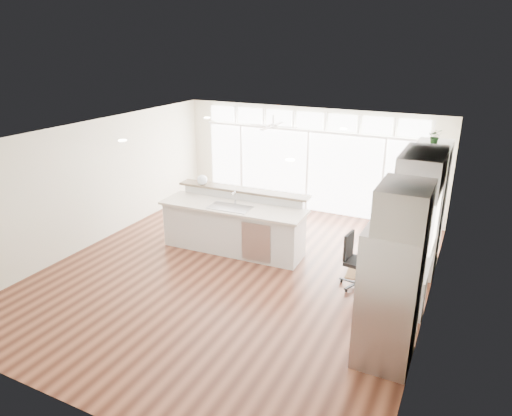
% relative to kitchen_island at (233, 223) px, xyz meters
% --- Properties ---
extents(floor, '(7.00, 8.00, 0.02)m').
position_rel_kitchen_island_xyz_m(floor, '(0.53, -0.83, -0.63)').
color(floor, '#472115').
rests_on(floor, ground).
extents(ceiling, '(7.00, 8.00, 0.02)m').
position_rel_kitchen_island_xyz_m(ceiling, '(0.53, -0.83, 2.08)').
color(ceiling, white).
rests_on(ceiling, wall_back).
extents(wall_back, '(7.00, 0.04, 2.70)m').
position_rel_kitchen_island_xyz_m(wall_back, '(0.53, 3.17, 0.73)').
color(wall_back, silver).
rests_on(wall_back, floor).
extents(wall_front, '(7.00, 0.04, 2.70)m').
position_rel_kitchen_island_xyz_m(wall_front, '(0.53, -4.83, 0.73)').
color(wall_front, silver).
rests_on(wall_front, floor).
extents(wall_left, '(0.04, 8.00, 2.70)m').
position_rel_kitchen_island_xyz_m(wall_left, '(-2.97, -0.83, 0.73)').
color(wall_left, silver).
rests_on(wall_left, floor).
extents(wall_right, '(0.04, 8.00, 2.70)m').
position_rel_kitchen_island_xyz_m(wall_right, '(4.03, -0.83, 0.73)').
color(wall_right, silver).
rests_on(wall_right, floor).
extents(glass_wall, '(5.80, 0.06, 2.08)m').
position_rel_kitchen_island_xyz_m(glass_wall, '(0.53, 3.11, 0.43)').
color(glass_wall, white).
rests_on(glass_wall, wall_back).
extents(transom_row, '(5.90, 0.06, 0.40)m').
position_rel_kitchen_island_xyz_m(transom_row, '(0.53, 3.11, 1.76)').
color(transom_row, white).
rests_on(transom_row, wall_back).
extents(desk_window, '(0.04, 0.85, 0.85)m').
position_rel_kitchen_island_xyz_m(desk_window, '(3.99, -0.53, 0.93)').
color(desk_window, white).
rests_on(desk_window, wall_right).
extents(ceiling_fan, '(1.16, 1.16, 0.32)m').
position_rel_kitchen_island_xyz_m(ceiling_fan, '(0.03, 1.97, 1.86)').
color(ceiling_fan, white).
rests_on(ceiling_fan, ceiling).
extents(recessed_lights, '(3.40, 3.00, 0.02)m').
position_rel_kitchen_island_xyz_m(recessed_lights, '(0.53, -0.63, 2.06)').
color(recessed_lights, white).
rests_on(recessed_lights, ceiling).
extents(oven_cabinet, '(0.64, 1.20, 2.50)m').
position_rel_kitchen_island_xyz_m(oven_cabinet, '(3.70, 0.97, 0.63)').
color(oven_cabinet, silver).
rests_on(oven_cabinet, floor).
extents(desk_nook, '(0.72, 1.30, 0.76)m').
position_rel_kitchen_island_xyz_m(desk_nook, '(3.66, -0.53, -0.24)').
color(desk_nook, silver).
rests_on(desk_nook, floor).
extents(upper_cabinets, '(0.64, 1.30, 0.64)m').
position_rel_kitchen_island_xyz_m(upper_cabinets, '(3.70, -0.53, 1.73)').
color(upper_cabinets, silver).
rests_on(upper_cabinets, wall_right).
extents(refrigerator, '(0.76, 0.90, 2.00)m').
position_rel_kitchen_island_xyz_m(refrigerator, '(3.64, -2.18, 0.38)').
color(refrigerator, '#AAAAAF').
rests_on(refrigerator, floor).
extents(fridge_cabinet, '(0.64, 0.90, 0.60)m').
position_rel_kitchen_island_xyz_m(fridge_cabinet, '(3.70, -2.18, 1.68)').
color(fridge_cabinet, silver).
rests_on(fridge_cabinet, wall_right).
extents(framed_photos, '(0.06, 0.22, 0.80)m').
position_rel_kitchen_island_xyz_m(framed_photos, '(3.99, 0.09, 0.78)').
color(framed_photos, black).
rests_on(framed_photos, wall_right).
extents(kitchen_island, '(3.19, 1.31, 1.25)m').
position_rel_kitchen_island_xyz_m(kitchen_island, '(0.00, 0.00, 0.00)').
color(kitchen_island, silver).
rests_on(kitchen_island, floor).
extents(rug, '(0.97, 0.74, 0.01)m').
position_rel_kitchen_island_xyz_m(rug, '(2.93, 0.21, -0.62)').
color(rug, '#392312').
rests_on(rug, floor).
extents(office_chair, '(0.58, 0.54, 1.02)m').
position_rel_kitchen_island_xyz_m(office_chair, '(2.80, -0.38, -0.11)').
color(office_chair, black).
rests_on(office_chair, floor).
extents(fishbowl, '(0.24, 0.24, 0.23)m').
position_rel_kitchen_island_xyz_m(fishbowl, '(-0.97, 0.36, 0.74)').
color(fishbowl, white).
rests_on(fishbowl, kitchen_island).
extents(monitor, '(0.09, 0.45, 0.37)m').
position_rel_kitchen_island_xyz_m(monitor, '(3.58, -0.53, 0.32)').
color(monitor, black).
rests_on(monitor, desk_nook).
extents(keyboard, '(0.13, 0.33, 0.02)m').
position_rel_kitchen_island_xyz_m(keyboard, '(3.41, -0.53, 0.14)').
color(keyboard, white).
rests_on(keyboard, desk_nook).
extents(potted_plant, '(0.27, 0.29, 0.21)m').
position_rel_kitchen_island_xyz_m(potted_plant, '(3.70, 0.97, 1.98)').
color(potted_plant, '#265524').
rests_on(potted_plant, oven_cabinet).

